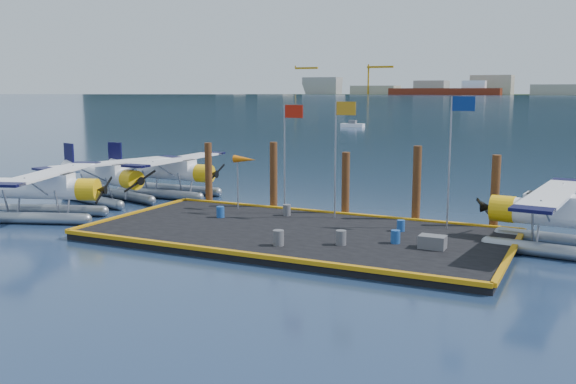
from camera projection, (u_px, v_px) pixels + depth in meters
name	position (u px, v px, depth m)	size (l,w,h in m)	color
ground	(296.00, 239.00, 31.37)	(4000.00, 4000.00, 0.00)	#192D4B
dock	(296.00, 235.00, 31.33)	(20.00, 10.00, 0.40)	black
dock_bumpers	(296.00, 229.00, 31.29)	(20.25, 10.25, 0.18)	#C8870B
seaplane_a	(45.00, 192.00, 35.73)	(9.45, 10.07, 3.62)	gray
seaplane_b	(110.00, 179.00, 41.25)	(9.27, 9.94, 3.55)	gray
seaplane_c	(173.00, 174.00, 43.62)	(8.94, 9.84, 3.52)	gray
seaplane_d	(562.00, 218.00, 28.42)	(9.26, 10.22, 3.62)	gray
drum_0	(220.00, 212.00, 34.51)	(0.42, 0.42, 0.60)	#1B4995
drum_1	(341.00, 238.00, 28.40)	(0.47, 0.47, 0.66)	#55555A
drum_2	(395.00, 237.00, 28.70)	(0.42, 0.42, 0.60)	#1B4995
drum_3	(278.00, 238.00, 28.28)	(0.49, 0.49, 0.69)	#55555A
drum_4	(401.00, 226.00, 31.16)	(0.39, 0.39, 0.55)	#1B4995
drum_5	(287.00, 210.00, 35.05)	(0.43, 0.43, 0.60)	#55555A
crate	(432.00, 242.00, 27.78)	(1.14, 0.76, 0.57)	#55555A
flagpole_red	(288.00, 142.00, 35.03)	(1.14, 0.08, 6.00)	gray
flagpole_yellow	(339.00, 142.00, 33.73)	(1.14, 0.08, 6.20)	gray
flagpole_blue	(454.00, 142.00, 31.13)	(1.14, 0.08, 6.50)	gray
windsock	(245.00, 161.00, 36.39)	(1.40, 0.44, 3.12)	gray
piling_0	(209.00, 175.00, 39.50)	(0.44, 0.44, 4.00)	#472414
piling_1	(274.00, 178.00, 37.55)	(0.44, 0.44, 4.20)	#472414
piling_2	(346.00, 186.00, 35.65)	(0.44, 0.44, 3.80)	#472414
piling_3	(417.00, 186.00, 33.89)	(0.44, 0.44, 4.30)	#472414
piling_4	(495.00, 195.00, 32.20)	(0.44, 0.44, 4.00)	#472414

